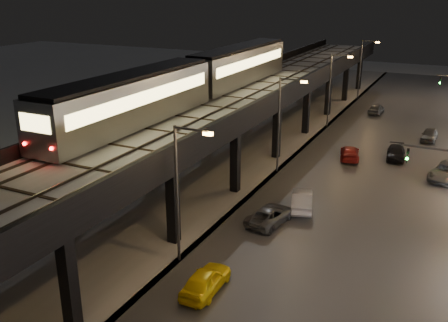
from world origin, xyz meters
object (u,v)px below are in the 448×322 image
at_px(car_mid_dark, 350,153).
at_px(car_far_white, 376,109).
at_px(car_onc_white, 396,154).
at_px(car_mid_silver, 270,216).
at_px(car_taxi, 206,281).
at_px(subway_train, 195,79).
at_px(car_near_white, 302,200).
at_px(car_onc_dark, 447,173).
at_px(car_onc_red, 429,135).

height_order(car_mid_dark, car_far_white, car_far_white).
bearing_deg(car_onc_white, car_mid_silver, -114.60).
bearing_deg(car_far_white, car_onc_white, 107.71).
height_order(car_taxi, car_onc_white, car_taxi).
relative_size(car_taxi, car_far_white, 1.01).
relative_size(subway_train, car_mid_silver, 8.47).
xyz_separation_m(car_near_white, car_onc_dark, (9.94, 11.84, -0.02)).
distance_m(car_mid_silver, car_onc_white, 20.26).
distance_m(car_taxi, car_onc_dark, 27.64).
relative_size(car_taxi, car_mid_dark, 0.93).
height_order(subway_train, car_onc_white, subway_train).
distance_m(subway_train, car_onc_dark, 24.59).
bearing_deg(car_mid_silver, car_taxi, 97.88).
distance_m(car_mid_dark, car_onc_dark, 9.43).
bearing_deg(car_mid_dark, car_onc_white, -166.33).
bearing_deg(car_onc_white, subway_train, -155.84).
bearing_deg(car_onc_red, car_near_white, -105.44).
height_order(car_near_white, car_onc_dark, car_near_white).
distance_m(car_taxi, car_mid_silver, 9.83).
height_order(car_near_white, car_mid_silver, car_near_white).
xyz_separation_m(car_taxi, car_onc_white, (6.39, 29.11, -0.10)).
bearing_deg(car_onc_dark, car_far_white, 128.04).
xyz_separation_m(car_mid_silver, car_far_white, (0.99, 37.95, 0.06)).
height_order(car_mid_silver, car_onc_dark, car_onc_dark).
distance_m(subway_train, car_onc_red, 28.32).
distance_m(car_onc_dark, car_onc_white, 6.39).
xyz_separation_m(car_near_white, car_far_white, (-0.34, 34.45, -0.04)).
xyz_separation_m(car_onc_dark, car_onc_white, (-5.03, 3.94, -0.11)).
height_order(car_far_white, car_onc_white, car_far_white).
distance_m(car_near_white, car_mid_silver, 3.74).
height_order(car_taxi, car_far_white, car_taxi).
height_order(car_mid_silver, car_onc_white, car_mid_silver).
relative_size(car_taxi, car_onc_white, 0.99).
relative_size(subway_train, car_onc_dark, 7.57).
bearing_deg(car_taxi, car_far_white, -92.83).
bearing_deg(subway_train, car_onc_dark, 16.03).
relative_size(car_mid_dark, car_onc_red, 1.14).
relative_size(subway_train, car_taxi, 9.40).
xyz_separation_m(car_taxi, car_far_white, (1.15, 47.78, -0.01)).
bearing_deg(car_far_white, car_mid_silver, 90.53).
xyz_separation_m(car_mid_dark, car_onc_dark, (9.25, -1.86, 0.07)).
height_order(car_mid_dark, car_onc_dark, car_onc_dark).
bearing_deg(car_far_white, car_near_white, 92.58).
relative_size(car_near_white, car_mid_silver, 0.97).
bearing_deg(car_onc_white, car_taxi, -109.07).
height_order(subway_train, car_mid_silver, subway_train).
bearing_deg(car_mid_silver, car_far_white, -82.70).
relative_size(car_taxi, car_mid_silver, 0.90).
distance_m(car_far_white, car_onc_dark, 24.83).
bearing_deg(car_near_white, car_taxi, 66.88).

